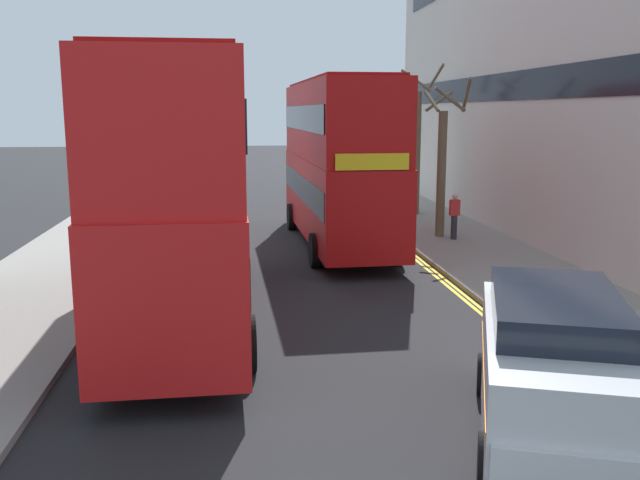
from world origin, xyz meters
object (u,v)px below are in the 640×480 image
object	(u,v)px
taxi_minivan	(554,371)
double_decker_bus_oncoming	(338,158)
double_decker_bus_away	(182,185)
pedestrian_far	(454,215)

from	to	relation	value
taxi_minivan	double_decker_bus_oncoming	bearing A→B (deg)	93.38
double_decker_bus_away	pedestrian_far	xyz separation A→B (m)	(8.80, 8.07, -2.04)
double_decker_bus_oncoming	taxi_minivan	world-z (taller)	double_decker_bus_oncoming
double_decker_bus_away	double_decker_bus_oncoming	size ratio (longest dim) A/B	1.00
taxi_minivan	pedestrian_far	bearing A→B (deg)	77.34
double_decker_bus_oncoming	taxi_minivan	distance (m)	14.93
double_decker_bus_oncoming	pedestrian_far	bearing A→B (deg)	-1.83
taxi_minivan	double_decker_bus_away	bearing A→B (deg)	129.99
double_decker_bus_oncoming	pedestrian_far	distance (m)	4.64
double_decker_bus_oncoming	taxi_minivan	size ratio (longest dim) A/B	2.11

